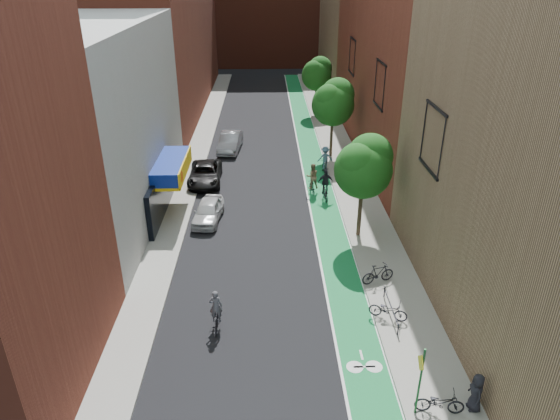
{
  "coord_description": "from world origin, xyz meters",
  "views": [
    {
      "loc": [
        0.06,
        -16.5,
        14.92
      ],
      "look_at": [
        0.85,
        10.77,
        1.5
      ],
      "focal_mm": 32.0,
      "sensor_mm": 36.0,
      "label": 1
    }
  ],
  "objects": [
    {
      "name": "ground",
      "position": [
        0.0,
        0.0,
        0.0
      ],
      "size": [
        160.0,
        160.0,
        0.0
      ],
      "primitive_type": "plane",
      "color": "black",
      "rests_on": "ground"
    },
    {
      "name": "parked_car_silver",
      "position": [
        -3.14,
        26.09,
        0.8
      ],
      "size": [
        2.18,
        5.0,
        1.6
      ],
      "primitive_type": "imported",
      "rotation": [
        0.0,
        0.0,
        -0.1
      ],
      "color": "gray",
      "rests_on": "ground"
    },
    {
      "name": "building_right_mid_red",
      "position": [
        12.0,
        26.0,
        11.0
      ],
      "size": [
        8.0,
        28.0,
        22.0
      ],
      "primitive_type": "cube",
      "color": "maroon",
      "rests_on": "ground"
    },
    {
      "name": "parked_car_white",
      "position": [
        -3.74,
        12.43,
        0.69
      ],
      "size": [
        2.03,
        4.17,
        1.37
      ],
      "primitive_type": "imported",
      "rotation": [
        0.0,
        0.0,
        -0.1
      ],
      "color": "silver",
      "rests_on": "ground"
    },
    {
      "name": "tree_far",
      "position": [
        5.65,
        38.02,
        4.5
      ],
      "size": [
        3.3,
        3.25,
        6.21
      ],
      "color": "#332619",
      "rests_on": "ground"
    },
    {
      "name": "building_right_far_tan",
      "position": [
        12.0,
        50.0,
        9.0
      ],
      "size": [
        8.0,
        20.0,
        18.0
      ],
      "primitive_type": "cube",
      "color": "#8C6B4C",
      "rests_on": "ground"
    },
    {
      "name": "sign_pole",
      "position": [
        5.38,
        -3.5,
        1.84
      ],
      "size": [
        0.13,
        0.71,
        3.0
      ],
      "color": "#194C26",
      "rests_on": "sidewalk_right"
    },
    {
      "name": "sidewalk_right",
      "position": [
        6.5,
        26.0,
        0.07
      ],
      "size": [
        3.0,
        68.0,
        0.15
      ],
      "primitive_type": "cube",
      "color": "gray",
      "rests_on": "ground"
    },
    {
      "name": "bike_lane",
      "position": [
        4.0,
        26.0,
        0.01
      ],
      "size": [
        2.0,
        68.0,
        0.01
      ],
      "primitive_type": "cube",
      "color": "#136B2C",
      "rests_on": "ground"
    },
    {
      "name": "parked_bike_far",
      "position": [
        5.6,
        1.95,
        0.62
      ],
      "size": [
        1.9,
        1.29,
        0.94
      ],
      "primitive_type": "imported",
      "rotation": [
        0.0,
        0.0,
        1.16
      ],
      "color": "black",
      "rests_on": "sidewalk_right"
    },
    {
      "name": "parked_bike_mid",
      "position": [
        5.73,
        4.86,
        0.69
      ],
      "size": [
        1.88,
        1.04,
        1.09
      ],
      "primitive_type": "imported",
      "rotation": [
        0.0,
        0.0,
        1.88
      ],
      "color": "black",
      "rests_on": "sidewalk_right"
    },
    {
      "name": "pedestrian",
      "position": [
        7.6,
        -3.36,
        0.94
      ],
      "size": [
        0.51,
        0.78,
        1.59
      ],
      "primitive_type": "imported",
      "rotation": [
        0.0,
        0.0,
        -1.58
      ],
      "color": "black",
      "rests_on": "sidewalk_right"
    },
    {
      "name": "tree_mid",
      "position": [
        5.65,
        24.02,
        4.89
      ],
      "size": [
        3.55,
        3.53,
        6.74
      ],
      "color": "#332619",
      "rests_on": "ground"
    },
    {
      "name": "cyclist_lane_mid",
      "position": [
        4.2,
        15.54,
        0.85
      ],
      "size": [
        1.1,
        1.75,
        2.19
      ],
      "rotation": [
        0.0,
        0.0,
        3.18
      ],
      "color": "black",
      "rests_on": "ground"
    },
    {
      "name": "cyclist_lead",
      "position": [
        -2.3,
        1.68,
        0.68
      ],
      "size": [
        0.6,
        1.56,
        1.98
      ],
      "rotation": [
        0.0,
        0.0,
        3.17
      ],
      "color": "black",
      "rests_on": "ground"
    },
    {
      "name": "parked_car_black",
      "position": [
        -4.6,
        18.76,
        0.71
      ],
      "size": [
        2.49,
        5.18,
        1.42
      ],
      "primitive_type": "imported",
      "rotation": [
        0.0,
        0.0,
        0.02
      ],
      "color": "black",
      "rests_on": "ground"
    },
    {
      "name": "building_left_far_red",
      "position": [
        -11.0,
        42.0,
        11.0
      ],
      "size": [
        8.0,
        36.0,
        22.0
      ],
      "primitive_type": "cube",
      "color": "maroon",
      "rests_on": "ground"
    },
    {
      "name": "cyclist_lane_near",
      "position": [
        3.35,
        16.62,
        1.02
      ],
      "size": [
        1.02,
        1.52,
        2.22
      ],
      "rotation": [
        0.0,
        0.0,
        3.31
      ],
      "color": "black",
      "rests_on": "ground"
    },
    {
      "name": "parked_bike_near",
      "position": [
        6.26,
        -3.49,
        0.62
      ],
      "size": [
        1.87,
        0.85,
        0.95
      ],
      "primitive_type": "imported",
      "rotation": [
        0.0,
        0.0,
        1.44
      ],
      "color": "black",
      "rests_on": "sidewalk_right"
    },
    {
      "name": "cyclist_lane_far",
      "position": [
        4.7,
        20.42,
        0.99
      ],
      "size": [
        1.26,
        1.81,
        2.19
      ],
      "rotation": [
        0.0,
        0.0,
        3.25
      ],
      "color": "black",
      "rests_on": "ground"
    },
    {
      "name": "building_left_white",
      "position": [
        -11.0,
        14.0,
        6.0
      ],
      "size": [
        8.0,
        20.0,
        12.0
      ],
      "primitive_type": "cube",
      "color": "silver",
      "rests_on": "ground"
    },
    {
      "name": "sidewalk_left",
      "position": [
        -6.0,
        26.0,
        0.07
      ],
      "size": [
        2.0,
        68.0,
        0.15
      ],
      "primitive_type": "cube",
      "color": "gray",
      "rests_on": "ground"
    },
    {
      "name": "tree_near",
      "position": [
        5.65,
        10.02,
        4.66
      ],
      "size": [
        3.4,
        3.36,
        6.42
      ],
      "color": "#332619",
      "rests_on": "ground"
    }
  ]
}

